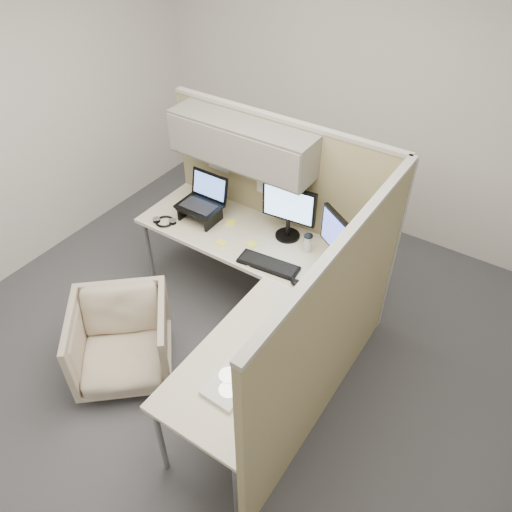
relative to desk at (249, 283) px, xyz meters
The scene contains 20 objects.
ground 0.71m from the desk, 134.71° to the right, with size 4.50×4.50×0.00m, color #404046.
partition_back 0.88m from the desk, 115.90° to the left, with size 2.00×0.36×1.63m.
partition_right 0.81m from the desk, 13.96° to the right, with size 0.07×2.03×1.63m.
desk is the anchor object (origin of this frame).
office_chair 1.04m from the desk, 131.93° to the right, with size 0.69×0.65×0.71m, color beige.
monitor_left 0.67m from the desk, 92.55° to the left, with size 0.44×0.20×0.47m.
monitor_right 0.72m from the desk, 42.68° to the left, with size 0.39×0.27×0.47m.
laptop_station 0.88m from the desk, 151.42° to the left, with size 0.36×0.30×0.37m.
keyboard 0.21m from the desk, 79.27° to the left, with size 0.47×0.16×0.02m, color black.
mouse 0.35m from the desk, 22.97° to the left, with size 0.10×0.07×0.04m, color black.
travel_mug 0.56m from the desk, 69.32° to the left, with size 0.07×0.07×0.15m.
soda_can_green 0.65m from the desk, 10.45° to the left, with size 0.07×0.07×0.12m, color black.
soda_can_silver 0.59m from the desk, 38.73° to the left, with size 0.07×0.07×0.12m, color #268C1E.
sticky_note_c 0.70m from the desk, 137.20° to the left, with size 0.08×0.08×0.01m, color #FDF942.
sticky_note_b 0.18m from the desk, 122.83° to the left, with size 0.08×0.08×0.01m, color #FDF942.
sticky_note_a 0.48m from the desk, 152.56° to the left, with size 0.08×0.08×0.01m, color #FDF942.
sticky_note_d 0.40m from the desk, 121.59° to the left, with size 0.08×0.08×0.01m, color #FDF942.
headphones 0.99m from the desk, 169.76° to the left, with size 0.21×0.21×0.03m.
paper_stack 0.94m from the desk, 63.11° to the right, with size 0.24×0.30×0.03m.
desk_clock 0.65m from the desk, 39.79° to the right, with size 0.08×0.08×0.08m.
Camera 1 is at (1.64, -2.06, 3.23)m, focal length 35.00 mm.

